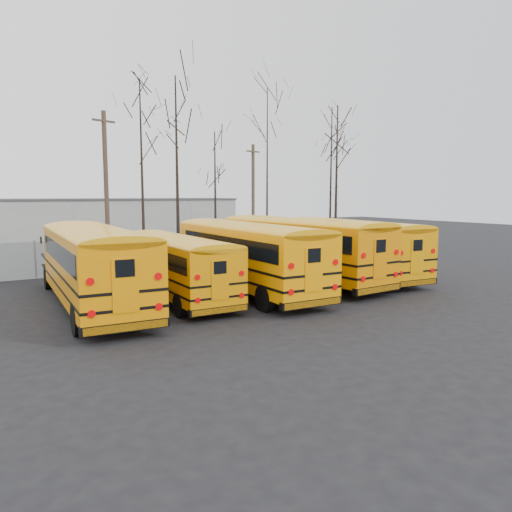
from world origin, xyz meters
TOP-DOWN VIEW (x-y plane):
  - ground at (0.00, 0.00)m, footprint 120.00×120.00m
  - fence at (0.00, 12.00)m, footprint 40.00×0.04m
  - distant_building at (2.00, 32.00)m, footprint 22.00×8.00m
  - bus_a at (-6.97, 3.17)m, footprint 3.33×12.03m
  - bus_b at (-3.54, 3.18)m, footprint 2.48×10.12m
  - bus_c at (-0.20, 2.88)m, footprint 2.89×11.83m
  - bus_d at (3.38, 3.75)m, footprint 3.75×12.29m
  - bus_e at (6.89, 3.80)m, footprint 3.45×11.55m
  - utility_pole_left at (-2.52, 18.14)m, footprint 1.71×0.82m
  - utility_pole_right at (9.68, 18.88)m, footprint 1.49×0.57m
  - tree_2 at (-1.23, 14.27)m, footprint 0.26×0.26m
  - tree_3 at (1.55, 15.28)m, footprint 0.26×0.26m
  - tree_4 at (4.86, 16.18)m, footprint 0.26×0.26m
  - tree_5 at (8.99, 15.61)m, footprint 0.26×0.26m
  - tree_6 at (14.97, 14.64)m, footprint 0.26×0.26m
  - tree_7 at (17.03, 17.84)m, footprint 0.26×0.26m

SIDE VIEW (x-z plane):
  - ground at x=0.00m, z-range 0.00..0.00m
  - fence at x=0.00m, z-range 0.00..2.00m
  - bus_b at x=-3.54m, z-range 0.24..3.06m
  - bus_e at x=6.89m, z-range 0.27..3.46m
  - bus_c at x=-0.20m, z-range 0.28..3.58m
  - bus_a at x=-6.97m, z-range 0.29..3.62m
  - bus_d at x=3.38m, z-range 0.29..3.68m
  - distant_building at x=2.00m, z-range 0.00..4.00m
  - utility_pole_right at x=9.68m, z-range 0.12..8.69m
  - tree_4 at x=4.86m, z-range 0.00..9.02m
  - utility_pole_left at x=-2.52m, z-range 0.14..10.28m
  - tree_6 at x=14.97m, z-range 0.00..11.53m
  - tree_2 at x=-1.23m, z-range 0.00..11.65m
  - tree_7 at x=17.03m, z-range 0.00..12.05m
  - tree_3 at x=1.55m, z-range 0.00..12.35m
  - tree_5 at x=8.99m, z-range 0.00..12.37m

